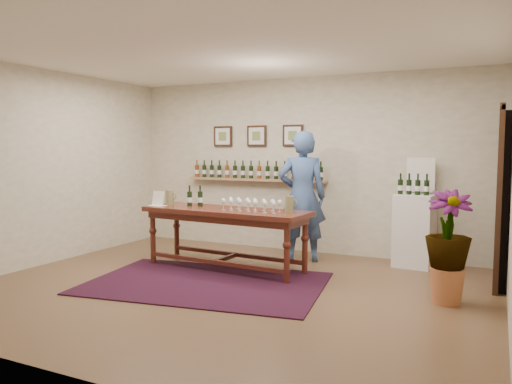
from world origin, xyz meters
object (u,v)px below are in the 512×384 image
at_px(display_pedestal, 414,230).
at_px(potted_plant, 448,247).
at_px(tasting_table, 225,218).
at_px(person, 302,196).

xyz_separation_m(display_pedestal, potted_plant, (0.58, -1.63, 0.11)).
distance_m(tasting_table, potted_plant, 2.93).
distance_m(tasting_table, display_pedestal, 2.68).
relative_size(display_pedestal, person, 0.53).
height_order(tasting_table, person, person).
distance_m(display_pedestal, potted_plant, 1.74).
height_order(display_pedestal, person, person).
bearing_deg(person, tasting_table, 31.02).
bearing_deg(display_pedestal, tasting_table, -150.34).
relative_size(tasting_table, potted_plant, 2.28).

